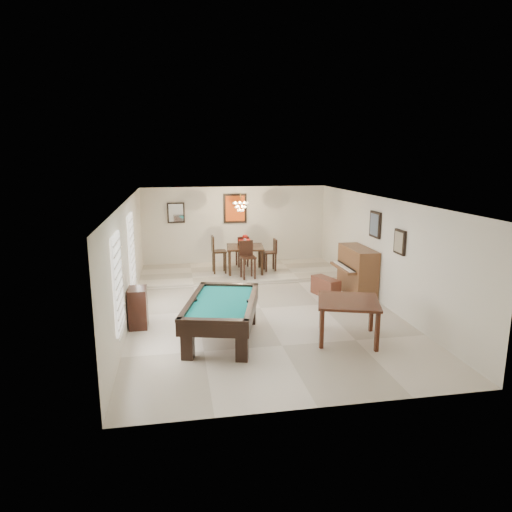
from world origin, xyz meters
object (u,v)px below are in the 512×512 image
object	(u,v)px
flower_vase	(245,238)
chandelier	(241,203)
piano_bench	(326,287)
dining_chair_north	(242,251)
dining_chair_south	(248,260)
square_table	(348,320)
dining_table	(245,257)
pool_table	(222,320)
apothecary_chest	(138,308)
upright_piano	(352,271)
dining_chair_east	(270,255)
dining_chair_west	(219,254)

from	to	relation	value
flower_vase	chandelier	size ratio (longest dim) A/B	0.42
piano_bench	dining_chair_north	bearing A→B (deg)	118.82
piano_bench	dining_chair_south	world-z (taller)	dining_chair_south
square_table	dining_table	world-z (taller)	dining_table
pool_table	dining_chair_north	distance (m)	5.68
pool_table	dining_chair_south	bearing A→B (deg)	88.13
apothecary_chest	dining_chair_south	distance (m)	4.19
square_table	apothecary_chest	bearing A→B (deg)	160.82
dining_table	flower_vase	distance (m)	0.58
upright_piano	dining_chair_east	xyz separation A→B (m)	(-1.68, 2.44, -0.02)
dining_chair_north	dining_chair_east	size ratio (longest dim) A/B	1.01
chandelier	dining_chair_north	bearing A→B (deg)	78.76
square_table	dining_chair_west	distance (m)	5.66
apothecary_chest	dining_chair_north	bearing A→B (deg)	57.47
square_table	flower_vase	world-z (taller)	flower_vase
apothecary_chest	square_table	bearing A→B (deg)	-19.18
dining_chair_east	dining_chair_south	bearing A→B (deg)	-46.84
flower_vase	dining_chair_north	distance (m)	0.90
apothecary_chest	chandelier	world-z (taller)	chandelier
upright_piano	dining_chair_north	world-z (taller)	upright_piano
apothecary_chest	flower_vase	bearing A→B (deg)	52.94
dining_chair_east	apothecary_chest	bearing A→B (deg)	-44.76
flower_vase	apothecary_chest	bearing A→B (deg)	-127.06
upright_piano	dining_chair_east	size ratio (longest dim) A/B	1.54
pool_table	dining_chair_east	bearing A→B (deg)	82.00
pool_table	apothecary_chest	xyz separation A→B (m)	(-1.68, 0.99, 0.03)
dining_chair_north	dining_table	bearing A→B (deg)	81.72
pool_table	chandelier	bearing A→B (deg)	91.69
square_table	apothecary_chest	xyz separation A→B (m)	(-4.13, 1.44, 0.02)
square_table	upright_piano	bearing A→B (deg)	66.86
dining_chair_north	chandelier	size ratio (longest dim) A/B	1.63
square_table	dining_chair_east	xyz separation A→B (m)	(-0.46, 5.28, 0.20)
piano_bench	dining_chair_west	bearing A→B (deg)	136.04
flower_vase	dining_chair_south	xyz separation A→B (m)	(-0.04, -0.77, -0.49)
dining_chair_west	dining_chair_east	world-z (taller)	dining_chair_west
upright_piano	dining_chair_west	size ratio (longest dim) A/B	1.33
apothecary_chest	upright_piano	bearing A→B (deg)	14.75
pool_table	chandelier	distance (m)	5.36
flower_vase	piano_bench	bearing A→B (deg)	-54.24
pool_table	chandelier	xyz separation A→B (m)	(1.10, 4.92, 1.81)
square_table	upright_piano	world-z (taller)	upright_piano
pool_table	dining_chair_east	size ratio (longest dim) A/B	2.41
chandelier	pool_table	bearing A→B (deg)	-102.56
square_table	dining_chair_north	xyz separation A→B (m)	(-1.22, 5.99, 0.21)
dining_table	dining_chair_north	distance (m)	0.73
pool_table	square_table	size ratio (longest dim) A/B	2.01
piano_bench	flower_vase	size ratio (longest dim) A/B	3.44
pool_table	piano_bench	size ratio (longest dim) A/B	2.72
piano_bench	dining_chair_south	xyz separation A→B (m)	(-1.78, 1.65, 0.42)
chandelier	piano_bench	bearing A→B (deg)	-53.70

